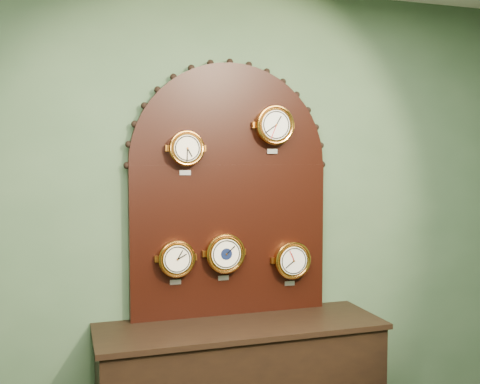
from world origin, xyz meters
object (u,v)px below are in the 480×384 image
object	(u,v)px
display_board	(230,182)
barometer	(225,253)
arabic_clock	(274,125)
hygrometer	(176,258)
tide_clock	(292,260)
roman_clock	(186,148)

from	to	relation	value
display_board	barometer	world-z (taller)	display_board
arabic_clock	hygrometer	bearing A→B (deg)	179.95
tide_clock	display_board	bearing A→B (deg)	169.91
arabic_clock	tide_clock	xyz separation A→B (m)	(0.12, 0.00, -0.82)
roman_clock	barometer	distance (m)	0.66
roman_clock	arabic_clock	size ratio (longest dim) A/B	0.89
roman_clock	arabic_clock	bearing A→B (deg)	-0.09
hygrometer	tide_clock	bearing A→B (deg)	-0.03
barometer	roman_clock	bearing A→B (deg)	179.76
hygrometer	display_board	bearing A→B (deg)	11.02
display_board	hygrometer	bearing A→B (deg)	-168.98
hygrometer	arabic_clock	bearing A→B (deg)	-0.05
arabic_clock	tide_clock	size ratio (longest dim) A/B	1.02
arabic_clock	tide_clock	distance (m)	0.83
hygrometer	barometer	size ratio (longest dim) A/B	0.93
display_board	arabic_clock	size ratio (longest dim) A/B	5.32
barometer	tide_clock	distance (m)	0.43
display_board	roman_clock	distance (m)	0.35
display_board	barometer	xyz separation A→B (m)	(-0.05, -0.07, -0.41)
arabic_clock	barometer	world-z (taller)	arabic_clock
barometer	arabic_clock	bearing A→B (deg)	0.02
hygrometer	tide_clock	size ratio (longest dim) A/B	0.94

